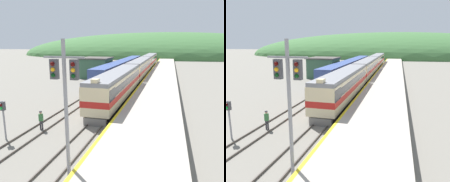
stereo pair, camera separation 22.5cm
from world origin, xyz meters
TOP-DOWN VIEW (x-y plane):
  - track_main at (0.00, 70.00)m, footprint 1.52×180.00m
  - track_siding at (-4.57, 70.00)m, footprint 1.52×180.00m
  - platform at (4.88, 50.00)m, footprint 6.09×140.00m
  - distant_hills at (0.00, 136.55)m, footprint 183.20×82.44m
  - station_shed at (-9.58, 42.82)m, footprint 6.41×6.81m
  - express_train_lead_car at (0.00, 23.50)m, footprint 2.93×19.46m
  - carriage_second at (0.00, 45.72)m, footprint 2.92×22.75m
  - carriage_third at (0.00, 69.34)m, footprint 2.92×22.75m
  - siding_train at (-4.57, 48.61)m, footprint 2.90×41.73m
  - signal_mast_main at (1.44, 5.68)m, footprint 2.20×0.42m
  - signal_post_siding at (-6.06, 9.52)m, footprint 0.36×0.42m
  - track_worker at (-4.36, 12.04)m, footprint 0.40×0.30m

SIDE VIEW (x-z plane):
  - distant_hills at x=0.00m, z-range -14.22..14.22m
  - track_main at x=0.00m, z-range 0.00..0.16m
  - track_siding at x=-4.57m, z-range 0.00..0.16m
  - platform at x=4.88m, z-range -0.01..1.04m
  - track_worker at x=-4.36m, z-range 0.12..1.87m
  - siding_train at x=-4.57m, z-range 0.06..3.69m
  - carriage_second at x=0.00m, z-range 0.18..4.28m
  - carriage_third at x=0.00m, z-range 0.18..4.28m
  - express_train_lead_car at x=0.00m, z-range 0.01..4.47m
  - station_shed at x=-9.58m, z-range 0.02..4.56m
  - signal_post_siding at x=-6.06m, z-range 0.72..3.93m
  - signal_mast_main at x=1.44m, z-range 1.23..9.11m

